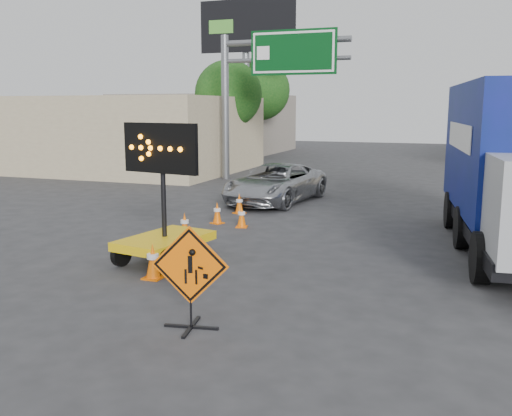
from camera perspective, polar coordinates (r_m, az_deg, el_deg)
The scene contains 15 objects.
ground at distance 9.40m, azimuth -9.46°, elevation -11.71°, with size 100.00×100.00×0.00m, color #2D2D30.
storefront_left_near at distance 33.16m, azimuth -13.79°, elevation 7.24°, with size 14.00×10.00×4.00m, color #BFAE89.
storefront_left_far at distance 45.88m, azimuth -5.06°, elevation 8.44°, with size 12.00×10.00×4.40m, color gray.
highway_gantry at distance 27.05m, azimuth 0.98°, elevation 13.46°, with size 6.18×0.38×6.90m.
billboard at distance 35.99m, azimuth -0.87°, elevation 16.26°, with size 6.10×0.54×9.85m.
tree_left_near at distance 32.06m, azimuth -2.77°, elevation 11.30°, with size 3.71×3.71×6.03m.
tree_left_far at distance 39.90m, azimuth 0.40°, elevation 11.69°, with size 4.10×4.10×6.66m.
construction_sign at distance 9.03m, azimuth -6.60°, elevation -6.67°, with size 1.24×0.88×1.66m.
arrow_board at distance 13.00m, azimuth -9.13°, elevation -2.37°, with size 1.96×2.40×3.13m.
pickup_truck at distance 20.95m, azimuth 1.99°, elevation 2.48°, with size 2.34×5.07×1.41m, color #A3A5AA.
cone_a at distance 11.85m, azimuth -10.27°, elevation -5.24°, with size 0.39×0.39×0.74m.
cone_b at distance 15.48m, azimuth -7.15°, elevation -1.68°, with size 0.43×0.43×0.67m.
cone_c at distance 16.63m, azimuth -1.45°, elevation -0.82°, with size 0.40×0.40×0.65m.
cone_d at distance 17.20m, azimuth -3.90°, elevation -0.47°, with size 0.43×0.43×0.66m.
cone_e at distance 18.79m, azimuth -1.68°, elevation 0.47°, with size 0.45×0.45×0.67m.
Camera 1 is at (4.36, -7.57, 3.47)m, focal length 40.00 mm.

